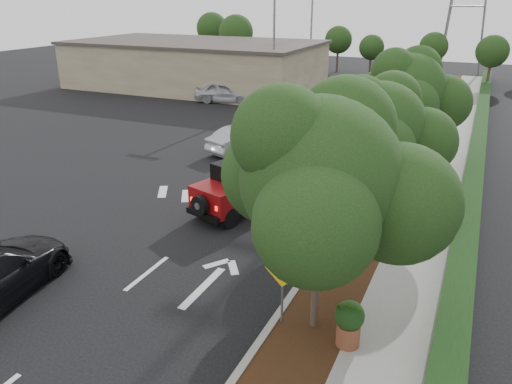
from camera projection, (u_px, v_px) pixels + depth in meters
The scene contains 18 objects.
ground at pixel (147, 273), 15.55m from camera, with size 120.00×120.00×0.00m, color black.
curb at pixel (375, 174), 23.93m from camera, with size 0.20×70.00×0.15m, color #9E9B93.
planting_strip at pixel (396, 177), 23.55m from camera, with size 1.80×70.00×0.12m, color black.
sidewalk at pixel (439, 183), 22.82m from camera, with size 2.00×70.00×0.12m, color gray.
hedge at pixel (473, 180), 22.16m from camera, with size 0.80×70.00×0.80m, color black.
commercial_building at pixel (196, 65), 46.35m from camera, with size 22.00×12.00×4.00m, color gray.
transmission_tower at pixel (458, 75), 53.92m from camera, with size 7.00×4.00×28.00m, color slate, non-canonical shape.
street_tree_near at pixel (313, 328), 12.98m from camera, with size 3.80×3.80×5.92m, color #143311, non-canonical shape.
street_tree_mid at pixel (371, 224), 18.91m from camera, with size 3.20×3.20×5.32m, color #143311, non-canonical shape.
street_tree_far at pixel (400, 172), 24.42m from camera, with size 3.40×3.40×5.62m, color #143311, non-canonical shape.
light_pole_a at pixel (273, 103), 40.06m from camera, with size 2.00×0.22×9.00m, color slate, non-canonical shape.
light_pole_b at pixel (309, 80), 50.61m from camera, with size 2.00×0.22×9.00m, color slate, non-canonical shape.
red_jeep at pixel (241, 187), 19.69m from camera, with size 2.76×4.16×2.04m.
silver_suv_ahead at pixel (337, 162), 23.66m from camera, with size 2.31×5.02×1.39m, color #9A9DA1.
silver_sedan_oncoming at pixel (243, 139), 27.38m from camera, with size 1.51×4.33×1.43m, color #9FA2A6.
parked_suv at pixel (226, 92), 39.92m from camera, with size 1.98×4.93×1.68m, color #B3B6BC.
speed_hump_sign at pixel (282, 279), 12.55m from camera, with size 0.97×0.08×2.06m.
terracotta_planter at pixel (349, 319), 11.93m from camera, with size 0.72×0.72×1.26m.
Camera 1 is at (8.67, -10.92, 8.08)m, focal length 35.00 mm.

